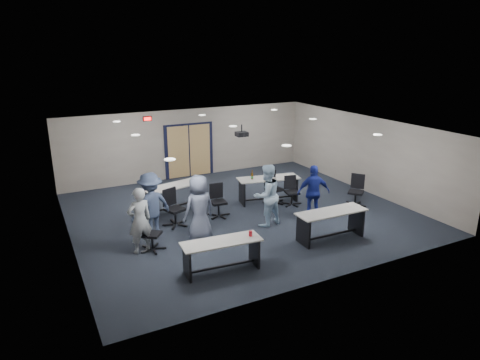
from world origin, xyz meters
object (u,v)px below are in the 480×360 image
person_lightblue (267,195)px  person_plaid (199,208)px  chair_back_b (218,201)px  chair_loose_right (356,191)px  table_back_left (175,193)px  table_front_right (331,220)px  table_back_right (268,185)px  person_navy (314,192)px  person_gray (140,221)px  table_front_left (222,250)px  chair_back_c (274,188)px  chair_back_a (175,208)px  chair_loose_left (152,233)px  chair_back_d (292,191)px  person_back (151,205)px

person_lightblue → person_plaid: bearing=-8.8°
chair_back_b → chair_loose_right: (4.36, -1.20, 0.01)m
table_back_left → table_front_right: bearing=-66.8°
chair_back_b → person_lightblue: bearing=-45.4°
table_back_left → table_back_right: table_back_right is taller
person_lightblue → person_navy: size_ratio=1.10×
person_gray → person_navy: size_ratio=1.03×
person_lightblue → table_front_left: bearing=28.5°
table_back_right → chair_back_c: bearing=-57.9°
chair_back_a → chair_back_b: 1.41m
table_front_right → chair_loose_right: bearing=36.6°
chair_loose_left → chair_back_d: bearing=-40.0°
chair_back_b → chair_back_c: bearing=12.1°
chair_back_d → person_gray: size_ratio=0.56×
chair_back_b → table_front_left: bearing=-107.0°
chair_back_c → person_lightblue: size_ratio=0.58×
table_front_right → chair_loose_right: chair_loose_right is taller
chair_back_d → person_plaid: bearing=-152.0°
chair_back_b → person_lightblue: size_ratio=0.55×
chair_back_b → person_plaid: size_ratio=0.56×
table_front_left → person_plaid: (0.16, 1.78, 0.39)m
table_back_left → chair_back_c: (3.11, -0.95, -0.02)m
chair_loose_right → person_gray: bearing=-128.4°
table_back_left → person_lightblue: 3.12m
chair_loose_left → person_lightblue: 3.45m
table_front_right → person_back: bearing=152.9°
table_front_left → person_lightblue: size_ratio=1.04×
person_plaid → person_back: (-1.08, 0.78, 0.00)m
chair_back_d → person_gray: (-5.28, -1.09, 0.38)m
table_back_left → person_plaid: size_ratio=1.16×
table_back_left → chair_loose_right: size_ratio=2.03×
person_navy → person_back: (-4.71, 0.91, 0.08)m
person_gray → person_back: (0.51, 0.77, 0.06)m
table_back_left → table_front_left: bearing=-108.0°
person_navy → chair_back_d: bearing=-72.2°
table_back_right → chair_back_b: 2.08m
chair_back_b → person_navy: person_navy is taller
chair_back_a → chair_loose_right: (5.77, -1.14, -0.03)m
table_back_left → chair_loose_left: (-1.45, -2.48, -0.08)m
table_front_right → chair_back_b: bearing=127.2°
chair_back_d → chair_back_b: bearing=-172.8°
table_back_right → person_plaid: person_plaid is taller
chair_loose_right → table_front_left: bearing=-110.8°
person_gray → chair_back_c: bearing=-171.9°
table_back_right → chair_back_a: (-3.44, -0.53, -0.03)m
table_front_right → person_lightblue: bearing=124.8°
table_back_right → person_gray: person_gray is taller
table_back_right → chair_loose_right: 2.87m
person_navy → chair_back_a: bearing=1.7°
table_front_left → chair_loose_right: (5.66, 1.87, 0.00)m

